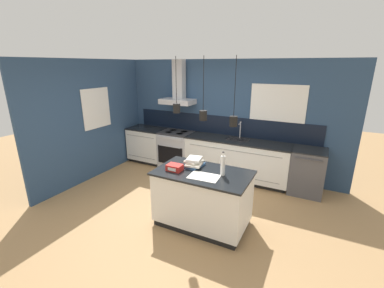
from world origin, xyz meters
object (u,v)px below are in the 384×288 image
Objects in this scene: red_supply_box at (175,167)px; oven_range at (177,150)px; book_stack at (194,163)px; dishwasher at (307,171)px; bottle_on_island at (223,165)px.

oven_range is at bearing 119.85° from red_supply_box.
red_supply_box is at bearing -124.04° from book_stack.
red_supply_box is at bearing -131.41° from dishwasher.
book_stack reaches higher than oven_range.
book_stack is 0.35m from red_supply_box.
dishwasher is at bearing 59.86° from bottle_on_island.
oven_range is at bearing 127.87° from book_stack.
book_stack is (-0.53, 0.11, -0.09)m from bottle_on_island.
bottle_on_island reaches higher than book_stack.
oven_range is 2.43m from red_supply_box.
dishwasher is at bearing 48.59° from red_supply_box.
red_supply_box is (-0.72, -0.17, -0.11)m from bottle_on_island.
dishwasher is 2.80m from red_supply_box.
red_supply_box reaches higher than oven_range.
dishwasher is 2.49× the size of bottle_on_island.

